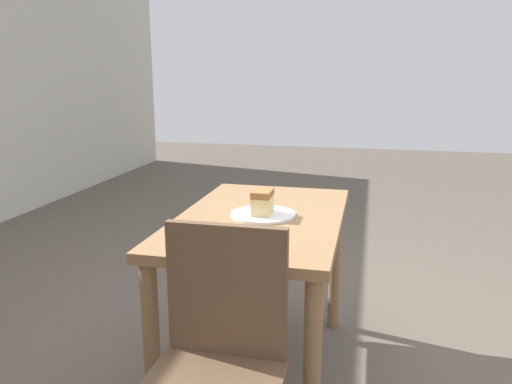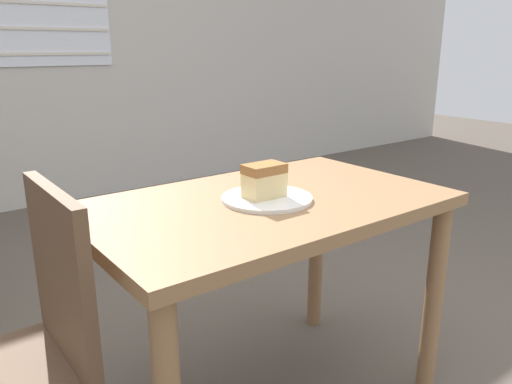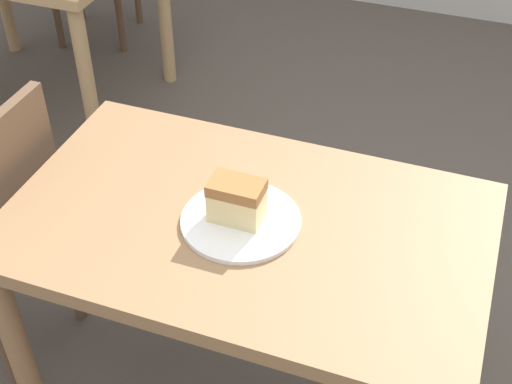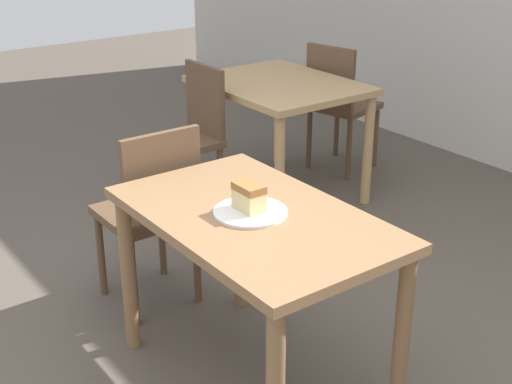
{
  "view_description": "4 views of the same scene",
  "coord_description": "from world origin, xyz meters",
  "px_view_note": "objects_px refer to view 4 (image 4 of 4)",
  "views": [
    {
      "loc": [
        -2.06,
        -0.22,
        1.32
      ],
      "look_at": [
        -0.08,
        0.24,
        0.83
      ],
      "focal_mm": 35.0,
      "sensor_mm": 36.0,
      "label": 1
    },
    {
      "loc": [
        -0.99,
        -0.92,
        1.18
      ],
      "look_at": [
        -0.16,
        0.18,
        0.78
      ],
      "focal_mm": 35.0,
      "sensor_mm": 36.0,
      "label": 2
    },
    {
      "loc": [
        0.33,
        -0.91,
        1.82
      ],
      "look_at": [
        -0.08,
        0.22,
        0.82
      ],
      "focal_mm": 50.0,
      "sensor_mm": 36.0,
      "label": 3
    },
    {
      "loc": [
        1.8,
        -1.18,
        1.82
      ],
      "look_at": [
        -0.09,
        0.22,
        0.82
      ],
      "focal_mm": 50.0,
      "sensor_mm": 36.0,
      "label": 4
    }
  ],
  "objects_px": {
    "dining_table_far": "(279,99)",
    "chair_near_window": "(152,209)",
    "plate": "(250,212)",
    "cake_slice": "(249,197)",
    "dining_table_near": "(254,241)",
    "chair_far_corner": "(190,134)",
    "chair_far_opposite": "(339,102)"
  },
  "relations": [
    {
      "from": "dining_table_far",
      "to": "chair_near_window",
      "type": "distance_m",
      "value": 1.48
    },
    {
      "from": "chair_near_window",
      "to": "chair_far_corner",
      "type": "xyz_separation_m",
      "value": [
        -0.82,
        0.7,
        0.0
      ]
    },
    {
      "from": "chair_far_opposite",
      "to": "plate",
      "type": "distance_m",
      "value": 2.42
    },
    {
      "from": "dining_table_far",
      "to": "chair_far_corner",
      "type": "height_order",
      "value": "chair_far_corner"
    },
    {
      "from": "chair_far_corner",
      "to": "cake_slice",
      "type": "distance_m",
      "value": 1.72
    },
    {
      "from": "dining_table_near",
      "to": "chair_far_corner",
      "type": "bearing_deg",
      "value": 156.75
    },
    {
      "from": "dining_table_far",
      "to": "chair_far_opposite",
      "type": "relative_size",
      "value": 1.13
    },
    {
      "from": "dining_table_near",
      "to": "chair_far_opposite",
      "type": "distance_m",
      "value": 2.41
    },
    {
      "from": "chair_far_corner",
      "to": "chair_far_opposite",
      "type": "relative_size",
      "value": 1.0
    },
    {
      "from": "chair_far_opposite",
      "to": "cake_slice",
      "type": "bearing_deg",
      "value": 116.85
    },
    {
      "from": "chair_far_corner",
      "to": "plate",
      "type": "distance_m",
      "value": 1.72
    },
    {
      "from": "dining_table_far",
      "to": "chair_near_window",
      "type": "height_order",
      "value": "chair_near_window"
    },
    {
      "from": "dining_table_near",
      "to": "plate",
      "type": "height_order",
      "value": "plate"
    },
    {
      "from": "plate",
      "to": "cake_slice",
      "type": "bearing_deg",
      "value": 172.59
    },
    {
      "from": "chair_near_window",
      "to": "cake_slice",
      "type": "relative_size",
      "value": 7.37
    },
    {
      "from": "plate",
      "to": "chair_far_opposite",
      "type": "bearing_deg",
      "value": 129.55
    },
    {
      "from": "dining_table_near",
      "to": "chair_near_window",
      "type": "relative_size",
      "value": 1.24
    },
    {
      "from": "dining_table_far",
      "to": "plate",
      "type": "distance_m",
      "value": 1.93
    },
    {
      "from": "chair_far_corner",
      "to": "cake_slice",
      "type": "height_order",
      "value": "chair_far_corner"
    },
    {
      "from": "dining_table_near",
      "to": "dining_table_far",
      "type": "xyz_separation_m",
      "value": [
        -1.45,
        1.26,
        0.0
      ]
    },
    {
      "from": "dining_table_far",
      "to": "plate",
      "type": "height_order",
      "value": "plate"
    },
    {
      "from": "chair_far_corner",
      "to": "chair_far_opposite",
      "type": "bearing_deg",
      "value": 88.57
    },
    {
      "from": "cake_slice",
      "to": "dining_table_near",
      "type": "bearing_deg",
      "value": 30.76
    },
    {
      "from": "plate",
      "to": "cake_slice",
      "type": "relative_size",
      "value": 2.26
    },
    {
      "from": "cake_slice",
      "to": "dining_table_far",
      "type": "bearing_deg",
      "value": 138.55
    },
    {
      "from": "dining_table_near",
      "to": "cake_slice",
      "type": "xyz_separation_m",
      "value": [
        -0.02,
        -0.01,
        0.18
      ]
    },
    {
      "from": "chair_near_window",
      "to": "cake_slice",
      "type": "bearing_deg",
      "value": 91.77
    },
    {
      "from": "dining_table_near",
      "to": "chair_far_opposite",
      "type": "relative_size",
      "value": 1.24
    },
    {
      "from": "dining_table_far",
      "to": "chair_near_window",
      "type": "bearing_deg",
      "value": -60.99
    },
    {
      "from": "chair_near_window",
      "to": "chair_far_corner",
      "type": "height_order",
      "value": "same"
    },
    {
      "from": "chair_near_window",
      "to": "chair_far_corner",
      "type": "distance_m",
      "value": 1.08
    },
    {
      "from": "chair_far_opposite",
      "to": "cake_slice",
      "type": "xyz_separation_m",
      "value": [
        1.53,
        -1.86,
        0.31
      ]
    }
  ]
}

